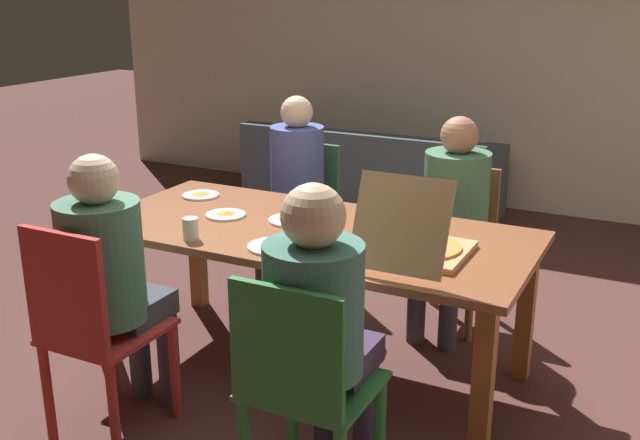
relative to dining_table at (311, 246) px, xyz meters
name	(u,v)px	position (x,y,z in m)	size (l,w,h in m)	color
ground_plane	(311,368)	(0.00, 0.00, -0.66)	(20.00, 20.00, 0.00)	#55312B
back_wall	(494,53)	(0.00, 3.33, 0.64)	(7.64, 0.12, 2.61)	beige
dining_table	(311,246)	(0.00, 0.00, 0.00)	(2.12, 0.97, 0.75)	brown
chair_0	(304,215)	(-0.52, 0.90, -0.17)	(0.38, 0.42, 0.93)	#356B42
person_0	(293,183)	(-0.52, 0.77, 0.07)	(0.32, 0.50, 1.24)	#38393E
chair_1	(303,390)	(0.46, -0.95, -0.16)	(0.45, 0.43, 0.93)	#297132
person_1	(319,315)	(0.46, -0.82, 0.08)	(0.36, 0.51, 1.24)	#412D4B
chair_2	(457,240)	(0.46, 0.93, -0.19)	(0.40, 0.46, 0.88)	#915A39
person_2	(452,206)	(0.46, 0.79, 0.05)	(0.36, 0.56, 1.20)	#3E3E48
chair_3	(91,328)	(-0.52, -0.96, -0.13)	(0.42, 0.45, 0.98)	#B62C28
person_3	(110,270)	(-0.52, -0.81, 0.07)	(0.34, 0.50, 1.24)	#3E3E48
pizza_box_0	(418,245)	(0.59, -0.13, 0.14)	(0.40, 0.54, 0.40)	tan
plate_0	(201,195)	(-0.80, 0.23, 0.10)	(0.20, 0.20, 0.03)	white
plate_1	(292,219)	(-0.14, 0.06, 0.10)	(0.23, 0.23, 0.03)	white
plate_2	(226,214)	(-0.48, -0.01, 0.10)	(0.20, 0.20, 0.03)	white
plate_3	(274,246)	(-0.02, -0.31, 0.10)	(0.24, 0.24, 0.03)	white
drinking_glass_0	(191,229)	(-0.42, -0.38, 0.14)	(0.07, 0.07, 0.10)	silver
drinking_glass_1	(119,209)	(-0.88, -0.34, 0.16)	(0.07, 0.07, 0.14)	#B8462D
couch	(371,181)	(-0.79, 2.62, -0.39)	(2.10, 0.82, 0.73)	#44535B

